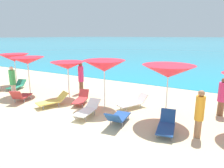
# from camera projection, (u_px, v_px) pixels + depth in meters

# --- Properties ---
(ground_plane) EXTENTS (50.00, 100.00, 0.30)m
(ground_plane) POSITION_uv_depth(u_px,v_px,m) (139.00, 80.00, 16.86)
(ground_plane) COLOR beige
(umbrella_1) EXTENTS (2.11, 2.11, 2.22)m
(umbrella_1) POSITION_uv_depth(u_px,v_px,m) (14.00, 58.00, 14.08)
(umbrella_1) COLOR silver
(umbrella_1) RESTS_ON ground_plane
(umbrella_2) EXTENTS (1.92, 1.92, 2.23)m
(umbrella_2) POSITION_uv_depth(u_px,v_px,m) (27.00, 61.00, 11.82)
(umbrella_2) COLOR silver
(umbrella_2) RESTS_ON ground_plane
(umbrella_3) EXTENTS (2.01, 2.01, 2.05)m
(umbrella_3) POSITION_uv_depth(u_px,v_px,m) (68.00, 66.00, 11.21)
(umbrella_3) COLOR silver
(umbrella_3) RESTS_ON ground_plane
(umbrella_4) EXTENTS (2.12, 2.12, 2.31)m
(umbrella_4) POSITION_uv_depth(u_px,v_px,m) (104.00, 66.00, 9.70)
(umbrella_4) COLOR silver
(umbrella_4) RESTS_ON ground_plane
(umbrella_5) EXTENTS (2.15, 2.15, 2.32)m
(umbrella_5) POSITION_uv_depth(u_px,v_px,m) (168.00, 71.00, 8.10)
(umbrella_5) COLOR silver
(umbrella_5) RESTS_ON ground_plane
(lounge_chair_0) EXTENTS (1.10, 1.45, 0.74)m
(lounge_chair_0) POSITION_uv_depth(u_px,v_px,m) (21.00, 96.00, 10.85)
(lounge_chair_0) COLOR #A53333
(lounge_chair_0) RESTS_ON ground_plane
(lounge_chair_1) EXTENTS (0.81, 1.50, 0.70)m
(lounge_chair_1) POSITION_uv_depth(u_px,v_px,m) (166.00, 125.00, 7.43)
(lounge_chair_1) COLOR #1E478C
(lounge_chair_1) RESTS_ON ground_plane
(lounge_chair_3) EXTENTS (1.14, 1.64, 0.63)m
(lounge_chair_3) POSITION_uv_depth(u_px,v_px,m) (53.00, 100.00, 10.17)
(lounge_chair_3) COLOR #D8BF4C
(lounge_chair_3) RESTS_ON ground_plane
(lounge_chair_5) EXTENTS (0.76, 1.64, 0.60)m
(lounge_chair_5) POSITION_uv_depth(u_px,v_px,m) (88.00, 109.00, 8.93)
(lounge_chair_5) COLOR white
(lounge_chair_5) RESTS_ON ground_plane
(lounge_chair_7) EXTENTS (0.77, 1.56, 0.67)m
(lounge_chair_7) POSITION_uv_depth(u_px,v_px,m) (118.00, 117.00, 8.09)
(lounge_chair_7) COLOR #1E478C
(lounge_chair_7) RESTS_ON ground_plane
(lounge_chair_8) EXTENTS (1.01, 1.51, 0.63)m
(lounge_chair_8) POSITION_uv_depth(u_px,v_px,m) (81.00, 99.00, 10.54)
(lounge_chair_8) COLOR #A53333
(lounge_chair_8) RESTS_ON ground_plane
(lounge_chair_9) EXTENTS (1.10, 1.57, 0.53)m
(lounge_chair_9) POSITION_uv_depth(u_px,v_px,m) (17.00, 85.00, 13.46)
(lounge_chair_9) COLOR #268C66
(lounge_chair_9) RESTS_ON ground_plane
(lounge_chair_10) EXTENTS (1.17, 1.65, 0.62)m
(lounge_chair_10) POSITION_uv_depth(u_px,v_px,m) (133.00, 102.00, 9.93)
(lounge_chair_10) COLOR white
(lounge_chair_10) RESTS_ON ground_plane
(beachgoer_0) EXTENTS (0.34, 0.34, 1.73)m
(beachgoer_0) POSITION_uv_depth(u_px,v_px,m) (13.00, 80.00, 11.82)
(beachgoer_0) COLOR beige
(beachgoer_0) RESTS_ON ground_plane
(beachgoer_1) EXTENTS (0.33, 0.33, 1.89)m
(beachgoer_1) POSITION_uv_depth(u_px,v_px,m) (81.00, 77.00, 12.32)
(beachgoer_1) COLOR brown
(beachgoer_1) RESTS_ON ground_plane
(beachgoer_3) EXTENTS (0.30, 0.30, 1.70)m
(beachgoer_3) POSITION_uv_depth(u_px,v_px,m) (199.00, 113.00, 6.89)
(beachgoer_3) COLOR #A3704C
(beachgoer_3) RESTS_ON ground_plane
(beachgoer_4) EXTENTS (0.35, 0.35, 1.69)m
(beachgoer_4) POSITION_uv_depth(u_px,v_px,m) (222.00, 96.00, 8.86)
(beachgoer_4) COLOR brown
(beachgoer_4) RESTS_ON ground_plane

